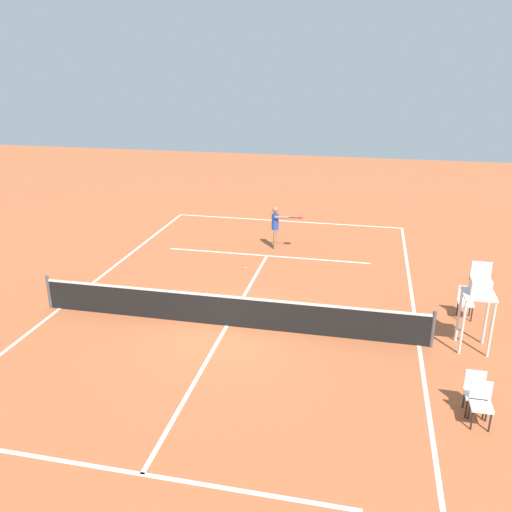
{
  "coord_description": "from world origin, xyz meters",
  "views": [
    {
      "loc": [
        -3.74,
        13.2,
        7.23
      ],
      "look_at": [
        -0.04,
        -3.8,
        0.8
      ],
      "focal_mm": 36.94,
      "sensor_mm": 36.0,
      "label": 1
    }
  ],
  "objects_px": {
    "umpire_chair": "(479,293)",
    "courtside_chair_mid": "(466,301)",
    "tennis_ball": "(246,268)",
    "player_serving": "(276,224)",
    "courtside_chair_near": "(481,402)",
    "courtside_chair_far": "(475,391)"
  },
  "relations": [
    {
      "from": "umpire_chair",
      "to": "courtside_chair_mid",
      "type": "xyz_separation_m",
      "value": [
        -0.08,
        -1.9,
        -1.07
      ]
    },
    {
      "from": "umpire_chair",
      "to": "courtside_chair_near",
      "type": "relative_size",
      "value": 2.54
    },
    {
      "from": "tennis_ball",
      "to": "courtside_chair_near",
      "type": "xyz_separation_m",
      "value": [
        -6.87,
        7.61,
        0.5
      ]
    },
    {
      "from": "umpire_chair",
      "to": "tennis_ball",
      "type": "bearing_deg",
      "value": -30.89
    },
    {
      "from": "courtside_chair_near",
      "to": "courtside_chair_mid",
      "type": "relative_size",
      "value": 1.0
    },
    {
      "from": "umpire_chair",
      "to": "courtside_chair_near",
      "type": "distance_m",
      "value": 3.48
    },
    {
      "from": "player_serving",
      "to": "courtside_chair_far",
      "type": "distance_m",
      "value": 11.5
    },
    {
      "from": "tennis_ball",
      "to": "courtside_chair_mid",
      "type": "xyz_separation_m",
      "value": [
        -7.32,
        2.43,
        0.5
      ]
    },
    {
      "from": "player_serving",
      "to": "umpire_chair",
      "type": "bearing_deg",
      "value": 38.66
    },
    {
      "from": "player_serving",
      "to": "courtside_chair_mid",
      "type": "relative_size",
      "value": 1.85
    },
    {
      "from": "courtside_chair_mid",
      "to": "courtside_chair_far",
      "type": "relative_size",
      "value": 1.0
    },
    {
      "from": "courtside_chair_near",
      "to": "courtside_chair_mid",
      "type": "height_order",
      "value": "same"
    },
    {
      "from": "tennis_ball",
      "to": "courtside_chair_near",
      "type": "height_order",
      "value": "courtside_chair_near"
    },
    {
      "from": "tennis_ball",
      "to": "umpire_chair",
      "type": "relative_size",
      "value": 0.03
    },
    {
      "from": "tennis_ball",
      "to": "umpire_chair",
      "type": "height_order",
      "value": "umpire_chair"
    },
    {
      "from": "player_serving",
      "to": "courtside_chair_mid",
      "type": "bearing_deg",
      "value": 48.22
    },
    {
      "from": "courtside_chair_mid",
      "to": "courtside_chair_far",
      "type": "distance_m",
      "value": 4.82
    },
    {
      "from": "player_serving",
      "to": "umpire_chair",
      "type": "height_order",
      "value": "umpire_chair"
    },
    {
      "from": "courtside_chair_mid",
      "to": "tennis_ball",
      "type": "bearing_deg",
      "value": -18.39
    },
    {
      "from": "courtside_chair_far",
      "to": "courtside_chair_near",
      "type": "bearing_deg",
      "value": 97.82
    },
    {
      "from": "tennis_ball",
      "to": "courtside_chair_far",
      "type": "relative_size",
      "value": 0.07
    },
    {
      "from": "tennis_ball",
      "to": "courtside_chair_near",
      "type": "bearing_deg",
      "value": 132.07
    }
  ]
}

